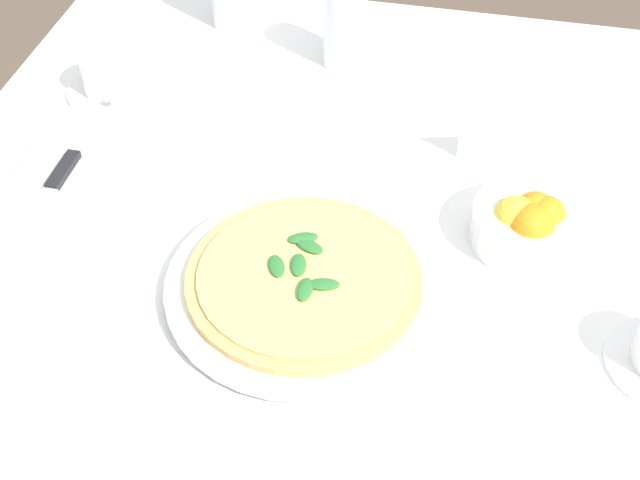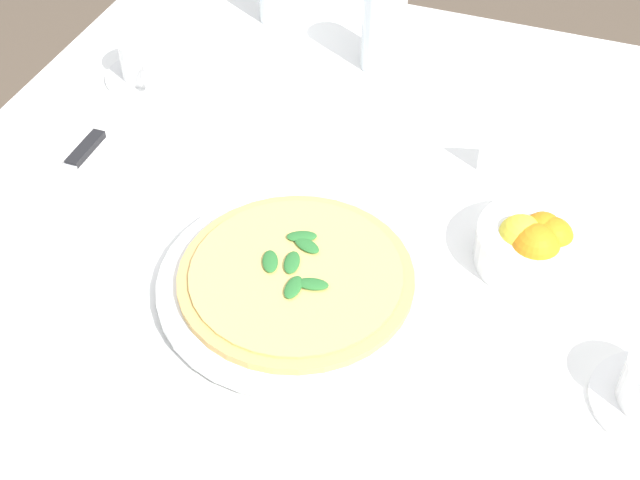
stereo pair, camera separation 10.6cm
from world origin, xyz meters
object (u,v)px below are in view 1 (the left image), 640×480
object	(u,v)px
pizza_plate	(304,286)
coffee_cup_right_edge	(109,76)
pizza	(304,278)
citrus_bowl	(532,224)
dinner_knife	(47,196)
water_glass_back_corner	(345,30)
menu_card	(492,138)
napkin_folded	(50,203)

from	to	relation	value
pizza_plate	coffee_cup_right_edge	xyz separation A→B (m)	(-0.33, -0.37, 0.02)
pizza	citrus_bowl	size ratio (longest dim) A/B	1.82
pizza	dinner_knife	size ratio (longest dim) A/B	1.40
water_glass_back_corner	menu_card	size ratio (longest dim) A/B	1.45
citrus_bowl	pizza_plate	bearing A→B (deg)	-60.03
pizza_plate	water_glass_back_corner	xyz separation A→B (m)	(-0.49, -0.05, 0.05)
pizza_plate	napkin_folded	distance (m)	0.36
pizza	menu_card	world-z (taller)	menu_card
coffee_cup_right_edge	napkin_folded	xyz separation A→B (m)	(0.26, 0.02, -0.02)
pizza_plate	coffee_cup_right_edge	world-z (taller)	coffee_cup_right_edge
pizza	menu_card	xyz separation A→B (m)	(-0.30, 0.19, 0.01)
pizza	dinner_knife	xyz separation A→B (m)	(-0.07, -0.35, -0.00)
water_glass_back_corner	pizza	bearing A→B (deg)	5.63
pizza	coffee_cup_right_edge	size ratio (longest dim) A/B	2.10
pizza	coffee_cup_right_edge	xyz separation A→B (m)	(-0.33, -0.37, 0.00)
napkin_folded	dinner_knife	size ratio (longest dim) A/B	1.13
coffee_cup_right_edge	dinner_knife	distance (m)	0.26
coffee_cup_right_edge	menu_card	size ratio (longest dim) A/B	1.48
dinner_knife	menu_card	world-z (taller)	menu_card
pizza	menu_card	size ratio (longest dim) A/B	3.11
dinner_knife	menu_card	size ratio (longest dim) A/B	2.22
pizza_plate	pizza	size ratio (longest dim) A/B	1.18
coffee_cup_right_edge	pizza_plate	bearing A→B (deg)	48.23
pizza_plate	citrus_bowl	size ratio (longest dim) A/B	2.15
menu_card	water_glass_back_corner	bearing A→B (deg)	-53.24
menu_card	pizza	bearing A→B (deg)	42.23
napkin_folded	dinner_knife	xyz separation A→B (m)	(0.00, -0.00, 0.01)
napkin_folded	dinner_knife	distance (m)	0.01
pizza	citrus_bowl	distance (m)	0.29
coffee_cup_right_edge	dinner_knife	size ratio (longest dim) A/B	0.67
citrus_bowl	menu_card	size ratio (longest dim) A/B	1.71
pizza_plate	menu_card	distance (m)	0.36
napkin_folded	menu_card	distance (m)	0.59
water_glass_back_corner	menu_card	bearing A→B (deg)	52.28
water_glass_back_corner	napkin_folded	xyz separation A→B (m)	(0.41, -0.30, -0.05)
pizza_plate	coffee_cup_right_edge	distance (m)	0.50
coffee_cup_right_edge	citrus_bowl	xyz separation A→B (m)	(0.19, 0.62, -0.00)
coffee_cup_right_edge	citrus_bowl	size ratio (longest dim) A/B	0.87
menu_card	dinner_knife	bearing A→B (deg)	7.66
coffee_cup_right_edge	dinner_knife	bearing A→B (deg)	4.69
pizza_plate	pizza	xyz separation A→B (m)	(-0.00, -0.00, 0.01)
water_glass_back_corner	dinner_knife	distance (m)	0.52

